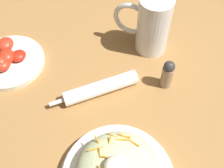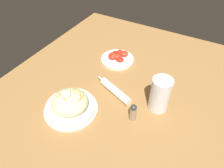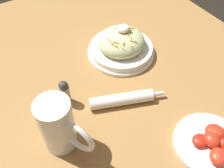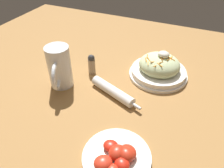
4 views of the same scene
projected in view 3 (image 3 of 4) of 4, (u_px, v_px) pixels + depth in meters
name	position (u px, v px, depth m)	size (l,w,h in m)	color
ground_plane	(75.00, 122.00, 0.72)	(1.43, 1.43, 0.00)	#9E703D
salad_plate	(121.00, 45.00, 0.88)	(0.23, 0.23, 0.11)	white
beer_mug	(59.00, 127.00, 0.62)	(0.10, 0.15, 0.16)	white
napkin_roll	(122.00, 99.00, 0.75)	(0.22, 0.10, 0.04)	white
tomato_plate	(212.00, 143.00, 0.66)	(0.18, 0.18, 0.05)	white
salt_shaker	(65.00, 92.00, 0.74)	(0.03, 0.03, 0.08)	gray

